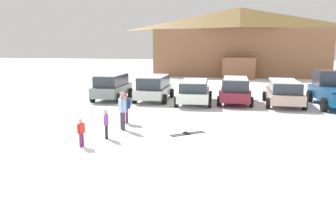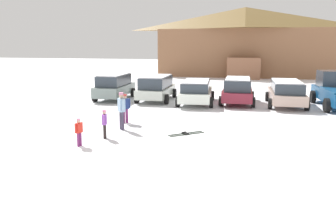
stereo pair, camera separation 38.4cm
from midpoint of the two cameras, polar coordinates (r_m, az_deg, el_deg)
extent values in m
plane|color=white|center=(10.22, -8.78, -11.58)|extent=(160.00, 160.00, 0.00)
cube|color=brown|center=(42.40, 13.34, 8.18)|extent=(20.44, 7.71, 5.67)
pyramid|color=brown|center=(42.52, 13.56, 13.81)|extent=(21.04, 8.32, 2.69)
cube|color=#8C5A3F|center=(37.86, 13.30, 5.56)|extent=(3.63, 1.85, 2.40)
cube|color=gray|center=(23.04, -8.79, 1.93)|extent=(1.90, 4.18, 0.67)
cube|color=#2D3842|center=(22.88, -8.90, 3.61)|extent=(1.65, 3.18, 0.70)
cube|color=white|center=(22.84, -8.93, 4.56)|extent=(1.54, 3.02, 0.06)
cylinder|color=black|center=(24.58, -9.81, 1.59)|extent=(0.25, 0.65, 0.64)
cylinder|color=black|center=(23.99, -5.66, 1.49)|extent=(0.25, 0.65, 0.64)
cylinder|color=black|center=(22.25, -12.12, 0.69)|extent=(0.25, 0.65, 0.64)
cylinder|color=black|center=(21.59, -7.58, 0.55)|extent=(0.25, 0.65, 0.64)
cube|color=beige|center=(22.34, -1.53, 1.69)|extent=(1.97, 4.47, 0.58)
cube|color=#2D3842|center=(22.18, -1.59, 3.33)|extent=(1.71, 3.40, 0.73)
cube|color=white|center=(22.14, -1.59, 4.35)|extent=(1.60, 3.23, 0.06)
cylinder|color=black|center=(23.94, -3.07, 1.50)|extent=(0.24, 0.65, 0.64)
cylinder|color=black|center=(23.51, 1.59, 1.37)|extent=(0.24, 0.65, 0.64)
cylinder|color=black|center=(21.33, -4.95, 0.49)|extent=(0.24, 0.65, 0.64)
cylinder|color=black|center=(20.85, 0.25, 0.32)|extent=(0.24, 0.65, 0.64)
cube|color=white|center=(21.18, 5.46, 1.19)|extent=(2.21, 4.72, 0.56)
cube|color=#2D3842|center=(21.01, 5.47, 2.66)|extent=(1.90, 3.60, 0.55)
cube|color=white|center=(20.98, 5.48, 3.49)|extent=(1.78, 3.42, 0.06)
cylinder|color=black|center=(22.71, 3.15, 1.07)|extent=(0.27, 0.65, 0.64)
cylinder|color=black|center=(22.59, 8.25, 0.93)|extent=(0.27, 0.65, 0.64)
cylinder|color=black|center=(19.91, 2.27, -0.13)|extent=(0.27, 0.65, 0.64)
cylinder|color=black|center=(19.77, 8.08, -0.28)|extent=(0.27, 0.65, 0.64)
cube|color=maroon|center=(21.60, 12.48, 1.21)|extent=(1.86, 4.19, 0.60)
cube|color=#2D3842|center=(21.44, 12.54, 2.87)|extent=(1.63, 3.19, 0.68)
cube|color=white|center=(21.40, 12.58, 3.86)|extent=(1.52, 3.03, 0.06)
cylinder|color=black|center=(22.95, 10.05, 1.02)|extent=(0.23, 0.64, 0.64)
cylinder|color=black|center=(22.94, 14.91, 0.84)|extent=(0.23, 0.64, 0.64)
cylinder|color=black|center=(20.40, 9.69, -0.03)|extent=(0.23, 0.64, 0.64)
cylinder|color=black|center=(20.39, 15.15, -0.23)|extent=(0.23, 0.64, 0.64)
cube|color=#BD9F90|center=(21.72, 20.31, 0.85)|extent=(1.91, 4.73, 0.57)
cube|color=#2D3842|center=(21.55, 20.43, 2.37)|extent=(1.68, 3.60, 0.61)
cube|color=white|center=(21.52, 20.49, 3.26)|extent=(1.57, 3.42, 0.06)
cylinder|color=black|center=(23.10, 17.34, 0.79)|extent=(0.22, 0.64, 0.64)
cylinder|color=black|center=(23.34, 22.34, 0.59)|extent=(0.22, 0.64, 0.64)
cylinder|color=black|center=(20.22, 17.89, -0.44)|extent=(0.22, 0.64, 0.64)
cylinder|color=black|center=(20.49, 23.58, -0.65)|extent=(0.22, 0.64, 0.64)
cube|color=#2D3842|center=(23.13, 27.58, 3.41)|extent=(1.98, 1.82, 1.05)
cylinder|color=black|center=(23.50, 24.36, 0.71)|extent=(0.30, 0.81, 0.80)
cylinder|color=black|center=(20.38, 26.43, -0.68)|extent=(0.30, 0.81, 0.80)
cylinder|color=#742963|center=(12.53, -14.51, -6.55)|extent=(0.09, 0.09, 0.51)
cylinder|color=#742963|center=(12.61, -14.16, -6.43)|extent=(0.09, 0.09, 0.51)
cube|color=red|center=(12.46, -14.42, -4.54)|extent=(0.21, 0.28, 0.36)
cylinder|color=red|center=(12.34, -14.93, -4.65)|extent=(0.07, 0.07, 0.35)
cylinder|color=red|center=(12.57, -13.93, -4.35)|extent=(0.07, 0.07, 0.35)
sphere|color=tan|center=(12.40, -14.47, -3.43)|extent=(0.13, 0.13, 0.13)
cylinder|color=pink|center=(12.38, -14.48, -3.11)|extent=(0.13, 0.13, 0.06)
cylinder|color=black|center=(13.45, -10.11, -5.16)|extent=(0.10, 0.10, 0.57)
cylinder|color=black|center=(13.33, -10.17, -5.29)|extent=(0.10, 0.10, 0.57)
cube|color=purple|center=(13.27, -10.20, -3.18)|extent=(0.24, 0.32, 0.40)
cylinder|color=purple|center=(13.44, -10.12, -2.97)|extent=(0.08, 0.08, 0.38)
cylinder|color=purple|center=(13.10, -10.29, -3.31)|extent=(0.08, 0.08, 0.38)
sphere|color=tan|center=(13.22, -10.24, -2.02)|extent=(0.15, 0.15, 0.15)
cylinder|color=pink|center=(13.20, -10.25, -1.68)|extent=(0.14, 0.14, 0.07)
cylinder|color=#772C63|center=(15.89, -6.49, -2.57)|extent=(0.13, 0.13, 0.69)
cylinder|color=#772C63|center=(15.85, -7.01, -2.61)|extent=(0.13, 0.13, 0.69)
cube|color=navy|center=(15.76, -6.79, -0.49)|extent=(0.39, 0.37, 0.49)
cylinder|color=navy|center=(15.82, -6.05, -0.39)|extent=(0.09, 0.09, 0.46)
cylinder|color=navy|center=(15.70, -7.54, -0.50)|extent=(0.09, 0.09, 0.46)
sphere|color=tan|center=(15.71, -6.82, 0.70)|extent=(0.18, 0.18, 0.18)
cylinder|color=#B3342E|center=(15.69, -6.82, 1.05)|extent=(0.17, 0.17, 0.08)
cylinder|color=#3C3449|center=(14.70, -7.41, -3.32)|extent=(0.15, 0.15, 0.82)
cylinder|color=#3C3449|center=(14.54, -7.19, -3.47)|extent=(0.15, 0.15, 0.82)
cube|color=#97B9D6|center=(14.48, -7.36, -0.69)|extent=(0.44, 0.46, 0.58)
cylinder|color=#97B9D6|center=(14.72, -7.67, -0.48)|extent=(0.11, 0.11, 0.55)
cylinder|color=#97B9D6|center=(14.24, -7.04, -0.80)|extent=(0.11, 0.11, 0.55)
sphere|color=tan|center=(14.41, -7.40, 0.85)|extent=(0.21, 0.21, 0.21)
cylinder|color=pink|center=(14.40, -7.41, 1.29)|extent=(0.20, 0.20, 0.10)
cube|color=#212C21|center=(13.97, 3.78, -5.64)|extent=(1.31, 1.09, 0.02)
cube|color=black|center=(13.94, 3.60, -5.50)|extent=(0.21, 0.19, 0.06)
cube|color=#212C21|center=(13.81, 4.19, -5.83)|extent=(1.31, 1.09, 0.02)
cube|color=black|center=(13.77, 4.01, -5.69)|extent=(0.21, 0.19, 0.06)
camera|label=1|loc=(0.19, -89.32, 0.11)|focal=35.00mm
camera|label=2|loc=(0.19, 90.68, -0.11)|focal=35.00mm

